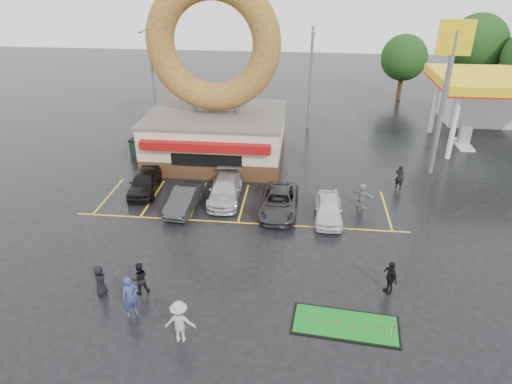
# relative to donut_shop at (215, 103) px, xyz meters

# --- Properties ---
(ground) EXTENTS (120.00, 120.00, 0.00)m
(ground) POSITION_rel_donut_shop_xyz_m (3.00, -12.97, -4.46)
(ground) COLOR black
(ground) RESTS_ON ground
(donut_shop) EXTENTS (10.20, 8.70, 13.50)m
(donut_shop) POSITION_rel_donut_shop_xyz_m (0.00, 0.00, 0.00)
(donut_shop) COLOR #472B19
(donut_shop) RESTS_ON ground
(gas_station) EXTENTS (12.30, 13.65, 5.90)m
(gas_station) POSITION_rel_donut_shop_xyz_m (23.00, 7.97, -0.77)
(gas_station) COLOR silver
(gas_station) RESTS_ON ground
(shell_sign) EXTENTS (2.20, 0.36, 10.60)m
(shell_sign) POSITION_rel_donut_shop_xyz_m (16.00, -0.97, 2.91)
(shell_sign) COLOR slate
(shell_sign) RESTS_ON ground
(streetlight_left) EXTENTS (0.40, 2.21, 9.00)m
(streetlight_left) POSITION_rel_donut_shop_xyz_m (-7.00, 6.95, 0.32)
(streetlight_left) COLOR slate
(streetlight_left) RESTS_ON ground
(streetlight_mid) EXTENTS (0.40, 2.21, 9.00)m
(streetlight_mid) POSITION_rel_donut_shop_xyz_m (7.00, 7.95, 0.32)
(streetlight_mid) COLOR slate
(streetlight_mid) RESTS_ON ground
(streetlight_right) EXTENTS (0.40, 2.21, 9.00)m
(streetlight_right) POSITION_rel_donut_shop_xyz_m (19.00, 8.95, 0.32)
(streetlight_right) COLOR slate
(streetlight_right) RESTS_ON ground
(tree_far_c) EXTENTS (6.30, 6.30, 9.00)m
(tree_far_c) POSITION_rel_donut_shop_xyz_m (25.00, 21.03, 1.37)
(tree_far_c) COLOR #332114
(tree_far_c) RESTS_ON ground
(tree_far_d) EXTENTS (4.90, 4.90, 7.00)m
(tree_far_d) POSITION_rel_donut_shop_xyz_m (17.00, 19.03, 0.07)
(tree_far_d) COLOR #332114
(tree_far_d) RESTS_ON ground
(car_black) EXTENTS (2.17, 4.44, 1.46)m
(car_black) POSITION_rel_donut_shop_xyz_m (-3.77, -6.22, -3.74)
(car_black) COLOR black
(car_black) RESTS_ON ground
(car_dgrey) EXTENTS (1.84, 4.24, 1.36)m
(car_dgrey) POSITION_rel_donut_shop_xyz_m (-0.54, -8.24, -3.79)
(car_dgrey) COLOR #29292B
(car_dgrey) RESTS_ON ground
(car_silver) EXTENTS (2.10, 4.82, 1.38)m
(car_silver) POSITION_rel_donut_shop_xyz_m (1.77, -6.75, -3.78)
(car_silver) COLOR #B2B1B7
(car_silver) RESTS_ON ground
(car_grey) EXTENTS (2.30, 4.88, 1.35)m
(car_grey) POSITION_rel_donut_shop_xyz_m (5.32, -7.96, -3.79)
(car_grey) COLOR #2C2B2E
(car_grey) RESTS_ON ground
(car_white) EXTENTS (1.64, 4.01, 1.36)m
(car_white) POSITION_rel_donut_shop_xyz_m (8.33, -8.52, -3.78)
(car_white) COLOR silver
(car_white) RESTS_ON ground
(person_blue) EXTENTS (0.85, 0.80, 1.96)m
(person_blue) POSITION_rel_donut_shop_xyz_m (-0.48, -17.85, -3.48)
(person_blue) COLOR navy
(person_blue) RESTS_ON ground
(person_blackjkt) EXTENTS (0.99, 0.91, 1.63)m
(person_blackjkt) POSITION_rel_donut_shop_xyz_m (-0.59, -16.37, -3.65)
(person_blackjkt) COLOR black
(person_blackjkt) RESTS_ON ground
(person_hoodie) EXTENTS (1.31, 0.82, 1.94)m
(person_hoodie) POSITION_rel_donut_shop_xyz_m (2.03, -19.10, -3.49)
(person_hoodie) COLOR #99999C
(person_hoodie) RESTS_ON ground
(person_bystander) EXTENTS (0.70, 0.87, 1.53)m
(person_bystander) POSITION_rel_donut_shop_xyz_m (-2.39, -16.65, -3.70)
(person_bystander) COLOR black
(person_bystander) RESTS_ON ground
(person_cameraman) EXTENTS (0.77, 1.07, 1.69)m
(person_cameraman) POSITION_rel_donut_shop_xyz_m (10.93, -15.06, -3.62)
(person_cameraman) COLOR black
(person_cameraman) RESTS_ON ground
(person_walker_near) EXTENTS (1.55, 1.33, 1.68)m
(person_walker_near) POSITION_rel_donut_shop_xyz_m (10.43, -6.88, -3.62)
(person_walker_near) COLOR gray
(person_walker_near) RESTS_ON ground
(person_walker_far) EXTENTS (0.76, 0.69, 1.74)m
(person_walker_far) POSITION_rel_donut_shop_xyz_m (13.22, -3.90, -3.59)
(person_walker_far) COLOR black
(person_walker_far) RESTS_ON ground
(dumpster) EXTENTS (1.87, 1.30, 1.30)m
(dumpster) POSITION_rel_donut_shop_xyz_m (-5.96, 0.01, -3.81)
(dumpster) COLOR #173C22
(dumpster) RESTS_ON ground
(putting_green) EXTENTS (4.71, 2.37, 0.57)m
(putting_green) POSITION_rel_donut_shop_xyz_m (8.79, -17.53, -4.43)
(putting_green) COLOR black
(putting_green) RESTS_ON ground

